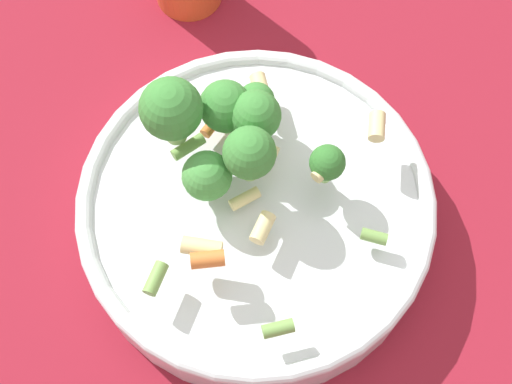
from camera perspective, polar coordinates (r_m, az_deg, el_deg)
name	(u,v)px	position (r m, az deg, el deg)	size (l,w,h in m)	color
ground_plane	(256,223)	(0.60, 0.00, -2.50)	(3.00, 3.00, 0.00)	maroon
bowl	(256,210)	(0.57, 0.00, -1.46)	(0.28, 0.28, 0.05)	silver
pasta_salad	(228,134)	(0.53, -2.29, 4.66)	(0.22, 0.20, 0.09)	#8CB766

